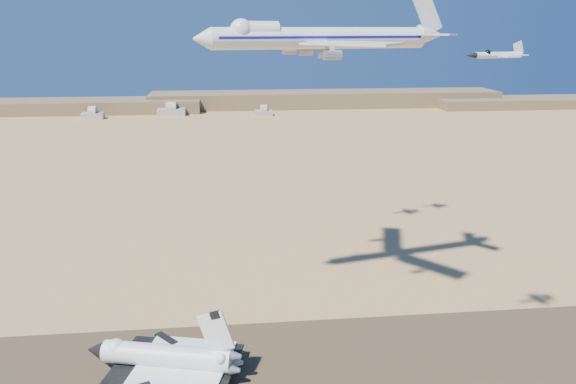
{
  "coord_description": "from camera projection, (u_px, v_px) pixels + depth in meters",
  "views": [
    {
      "loc": [
        0.91,
        -137.16,
        91.69
      ],
      "look_at": [
        16.56,
        8.0,
        48.99
      ],
      "focal_mm": 35.0,
      "sensor_mm": 36.0,
      "label": 1
    }
  ],
  "objects": [
    {
      "name": "chase_jet_d",
      "position": [
        382.0,
        38.0,
        230.32
      ],
      "size": [
        14.53,
        7.77,
        3.62
      ],
      "rotation": [
        0.0,
        0.0,
        0.04
      ],
      "color": "silver"
    },
    {
      "name": "runway",
      "position": [
        232.0,
        370.0,
        156.52
      ],
      "size": [
        600.0,
        50.0,
        0.06
      ],
      "primitive_type": "cube",
      "color": "#493724",
      "rests_on": "ground"
    },
    {
      "name": "chase_jet_a",
      "position": [
        497.0,
        55.0,
        127.97
      ],
      "size": [
        15.34,
        8.75,
        3.87
      ],
      "rotation": [
        0.0,
        0.0,
        0.22
      ],
      "color": "silver"
    },
    {
      "name": "ground",
      "position": [
        232.0,
        370.0,
        156.53
      ],
      "size": [
        1200.0,
        1200.0,
        0.0
      ],
      "primitive_type": "plane",
      "color": "tan",
      "rests_on": "ground"
    },
    {
      "name": "chase_jet_c",
      "position": [
        340.0,
        35.0,
        219.63
      ],
      "size": [
        16.08,
        9.04,
        4.03
      ],
      "rotation": [
        0.0,
        0.0,
        0.18
      ],
      "color": "silver"
    },
    {
      "name": "carrier_747",
      "position": [
        314.0,
        38.0,
        167.05
      ],
      "size": [
        80.24,
        60.64,
        19.94
      ],
      "rotation": [
        0.0,
        0.0,
        0.22
      ],
      "color": "silver"
    },
    {
      "name": "hangars",
      "position": [
        167.0,
        112.0,
        605.14
      ],
      "size": [
        200.5,
        29.5,
        30.0
      ],
      "color": "#9D998B",
      "rests_on": "ground"
    },
    {
      "name": "shuttle",
      "position": [
        166.0,
        359.0,
        151.79
      ],
      "size": [
        43.63,
        33.56,
        21.38
      ],
      "rotation": [
        0.0,
        0.0,
        -0.25
      ],
      "color": "silver",
      "rests_on": "runway"
    },
    {
      "name": "ridgeline",
      "position": [
        282.0,
        102.0,
        664.29
      ],
      "size": [
        960.0,
        90.0,
        18.0
      ],
      "color": "brown",
      "rests_on": "ground"
    }
  ]
}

